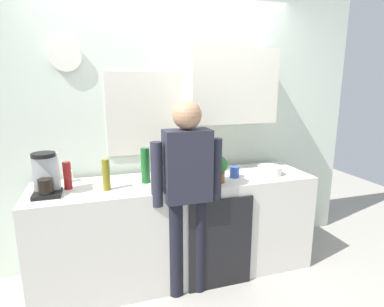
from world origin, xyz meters
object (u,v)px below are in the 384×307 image
object	(u,v)px
bottle_red_vinegar	(67,176)
cup_white_mug	(68,176)
cup_blue_mug	(234,172)
storage_canister	(173,179)
coffee_maker	(46,176)
mixing_bowl	(270,170)
cup_terracotta_mug	(204,167)
potted_plant	(219,167)
bottle_green_wine	(145,165)
bottle_olive_oil	(106,175)
person_at_sink	(187,184)

from	to	relation	value
bottle_red_vinegar	cup_white_mug	size ratio (longest dim) A/B	2.32
cup_blue_mug	storage_canister	distance (m)	0.62
coffee_maker	cup_blue_mug	world-z (taller)	coffee_maker
mixing_bowl	storage_canister	distance (m)	0.96
cup_blue_mug	cup_white_mug	bearing A→B (deg)	167.45
cup_terracotta_mug	mixing_bowl	world-z (taller)	cup_terracotta_mug
cup_blue_mug	potted_plant	distance (m)	0.23
bottle_green_wine	bottle_olive_oil	distance (m)	0.34
bottle_olive_oil	mixing_bowl	distance (m)	1.46
bottle_red_vinegar	coffee_maker	bearing A→B (deg)	-145.88
mixing_bowl	person_at_sink	distance (m)	0.88
bottle_red_vinegar	cup_white_mug	bearing A→B (deg)	94.03
bottle_green_wine	storage_canister	world-z (taller)	bottle_green_wine
mixing_bowl	bottle_green_wine	bearing A→B (deg)	174.46
cup_blue_mug	cup_terracotta_mug	world-z (taller)	cup_blue_mug
coffee_maker	bottle_green_wine	size ratio (longest dim) A/B	1.10
coffee_maker	cup_blue_mug	xyz separation A→B (m)	(1.54, -0.02, -0.10)
cup_blue_mug	potted_plant	world-z (taller)	potted_plant
potted_plant	person_at_sink	bearing A→B (deg)	-158.18
potted_plant	storage_canister	distance (m)	0.42
cup_blue_mug	cup_terracotta_mug	size ratio (longest dim) A/B	1.09
coffee_maker	potted_plant	xyz separation A→B (m)	(1.35, -0.12, -0.01)
potted_plant	cup_white_mug	bearing A→B (deg)	161.64
potted_plant	bottle_red_vinegar	bearing A→B (deg)	170.10
coffee_maker	cup_white_mug	distance (m)	0.33
bottle_green_wine	mixing_bowl	size ratio (longest dim) A/B	1.36
person_at_sink	bottle_red_vinegar	bearing A→B (deg)	160.69
coffee_maker	bottle_red_vinegar	xyz separation A→B (m)	(0.14, 0.10, -0.04)
mixing_bowl	potted_plant	distance (m)	0.55
bottle_red_vinegar	bottle_olive_oil	world-z (taller)	bottle_olive_oil
potted_plant	cup_terracotta_mug	bearing A→B (deg)	92.31
person_at_sink	cup_blue_mug	bearing A→B (deg)	24.81
bottle_green_wine	person_at_sink	xyz separation A→B (m)	(0.27, -0.31, -0.10)
cup_blue_mug	person_at_sink	world-z (taller)	person_at_sink
cup_blue_mug	cup_white_mug	distance (m)	1.45
cup_terracotta_mug	person_at_sink	world-z (taller)	person_at_sink
cup_blue_mug	cup_white_mug	world-z (taller)	cup_blue_mug
mixing_bowl	person_at_sink	world-z (taller)	person_at_sink
mixing_bowl	cup_white_mug	bearing A→B (deg)	169.34
potted_plant	bottle_green_wine	bearing A→B (deg)	162.71
bottle_green_wine	bottle_olive_oil	world-z (taller)	bottle_green_wine
cup_terracotta_mug	storage_canister	distance (m)	0.56
potted_plant	person_at_sink	size ratio (longest dim) A/B	0.14
bottle_olive_oil	cup_white_mug	distance (m)	0.45
cup_white_mug	bottle_red_vinegar	bearing A→B (deg)	-85.97
cup_white_mug	cup_terracotta_mug	distance (m)	1.21
coffee_maker	cup_terracotta_mug	size ratio (longest dim) A/B	3.59
storage_canister	potted_plant	bearing A→B (deg)	6.07
coffee_maker	storage_canister	xyz separation A→B (m)	(0.94, -0.16, -0.06)
coffee_maker	potted_plant	world-z (taller)	coffee_maker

